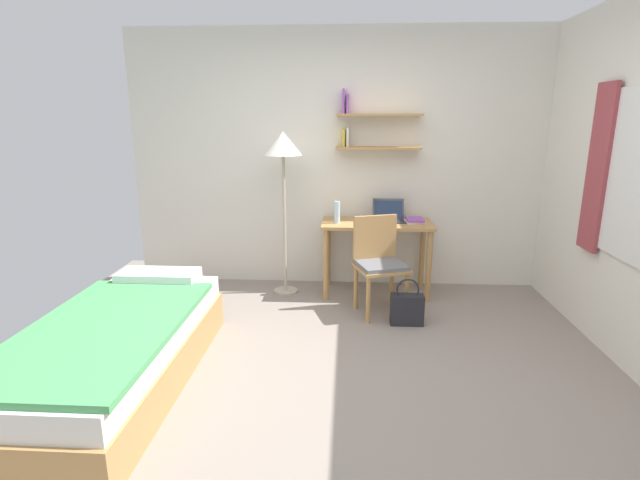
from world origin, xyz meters
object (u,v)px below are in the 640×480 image
Objects in this scene: laptop at (388,215)px; water_bottle at (337,212)px; book_stack at (415,220)px; standing_lamp at (283,154)px; desk at (377,236)px; bed at (116,351)px; handbag at (407,308)px; desk_chair at (379,260)px.

laptop is 0.53m from water_bottle.
laptop reaches higher than book_stack.
desk is at bearing 3.30° from standing_lamp.
bed is 4.87× the size of handbag.
water_bottle is at bearing -174.52° from book_stack.
handbag is at bearing 27.99° from bed.
desk is 1.22m from standing_lamp.
bed is at bearing -143.04° from desk_chair.
standing_lamp reaches higher than desk_chair.
standing_lamp is 3.88× the size of handbag.
desk is at bearing -178.96° from book_stack.
book_stack is at bearing 79.94° from handbag.
desk is at bearing -147.27° from laptop.
bed is 2.35m from water_bottle.
bed is 9.38× the size of water_bottle.
bed is 2.90m from book_stack.
standing_lamp is at bearing -176.70° from desk.
standing_lamp reaches higher than desk.
laptop is (0.12, 0.07, 0.19)m from desk.
book_stack is at bearing 5.48° from water_bottle.
water_bottle reaches higher than bed.
desk reaches higher than handbag.
bed is 1.25× the size of standing_lamp.
book_stack is (2.17, 1.85, 0.52)m from bed.
book_stack is at bearing 2.65° from standing_lamp.
bed is 9.00× the size of book_stack.
standing_lamp is at bearing -177.35° from book_stack.
standing_lamp reaches higher than bed.
handbag is (2.03, 1.08, -0.10)m from bed.
handbag is at bearing -49.75° from desk_chair.
water_bottle is (-0.51, -0.14, 0.05)m from laptop.
desk_chair is at bearing 36.96° from bed.
water_bottle is at bearing 51.61° from bed.
laptop is (0.12, 0.56, 0.30)m from desk_chair.
water_bottle is (-0.39, -0.07, 0.25)m from desk.
bed is 2.77m from laptop.
book_stack reaches higher than handbag.
water_bottle is at bearing -164.51° from laptop.
bed is at bearing -139.53° from book_stack.
desk is 4.83× the size of book_stack.
laptop is at bearing 45.02° from bed.
water_bottle is at bearing -170.41° from desk.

